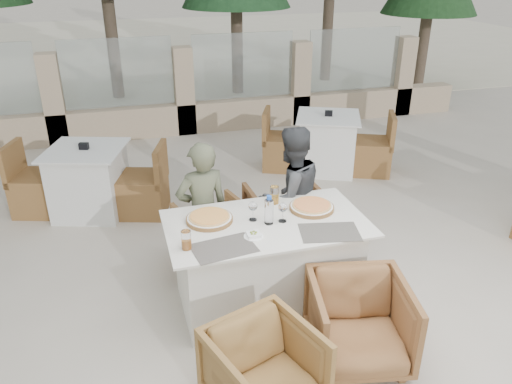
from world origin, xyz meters
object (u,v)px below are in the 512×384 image
object	(u,v)px
dining_table	(266,263)
pizza_left	(209,218)
beer_glass_right	(274,195)
armchair_far_left	(214,233)
wine_glass_centre	(253,210)
diner_right	(291,197)
water_bottle	(269,210)
armchair_near_left	(265,372)
olive_dish	(254,234)
beer_glass_left	(186,240)
wine_glass_near	(283,211)
armchair_near_right	(359,323)
bg_table_a	(89,181)
bg_table_b	(327,143)
diner_left	(203,212)
armchair_far_right	(286,219)
pizza_right	(312,207)

from	to	relation	value
dining_table	pizza_left	size ratio (longest dim) A/B	4.27
beer_glass_right	armchair_far_left	world-z (taller)	beer_glass_right
wine_glass_centre	dining_table	bearing A→B (deg)	-35.51
pizza_left	diner_right	size ratio (longest dim) A/B	0.28
wine_glass_centre	diner_right	xyz separation A→B (m)	(0.51, 0.51, -0.19)
armchair_far_left	water_bottle	bearing A→B (deg)	95.79
water_bottle	armchair_near_left	distance (m)	1.24
beer_glass_right	olive_dish	distance (m)	0.60
beer_glass_left	olive_dish	bearing A→B (deg)	2.91
wine_glass_near	armchair_near_right	size ratio (longest dim) A/B	0.26
armchair_near_left	bg_table_a	xyz separation A→B (m)	(-1.09, 3.20, 0.09)
diner_right	wine_glass_near	bearing A→B (deg)	48.31
bg_table_b	water_bottle	bearing A→B (deg)	-98.57
wine_glass_near	armchair_near_left	bearing A→B (deg)	-114.18
pizza_left	diner_left	size ratio (longest dim) A/B	0.29
armchair_far_right	armchair_near_left	world-z (taller)	armchair_far_right
dining_table	wine_glass_near	size ratio (longest dim) A/B	8.70
beer_glass_right	bg_table_a	world-z (taller)	beer_glass_right
olive_dish	armchair_far_left	distance (m)	1.08
pizza_left	beer_glass_right	size ratio (longest dim) A/B	2.43
beer_glass_left	bg_table_a	xyz separation A→B (m)	(-0.75, 2.36, -0.46)
wine_glass_near	diner_right	size ratio (longest dim) A/B	0.14
dining_table	beer_glass_left	size ratio (longest dim) A/B	11.02
pizza_right	armchair_far_right	size ratio (longest dim) A/B	0.52
bg_table_a	armchair_near_left	bearing A→B (deg)	-53.40
beer_glass_left	armchair_far_right	size ratio (longest dim) A/B	0.20
armchair_far_left	armchair_near_right	bearing A→B (deg)	99.72
armchair_far_left	diner_left	distance (m)	0.43
pizza_left	bg_table_a	distance (m)	2.27
bg_table_b	beer_glass_right	bearing A→B (deg)	-99.59
armchair_far_right	diner_left	bearing A→B (deg)	12.61
pizza_left	armchair_far_left	xyz separation A→B (m)	(0.15, 0.61, -0.50)
armchair_far_left	diner_left	xyz separation A→B (m)	(-0.14, -0.21, 0.35)
pizza_left	armchair_far_right	size ratio (longest dim) A/B	0.52
water_bottle	wine_glass_near	distance (m)	0.12
armchair_far_left	armchair_near_right	distance (m)	1.74
bg_table_a	pizza_left	bearing A→B (deg)	-45.70
dining_table	diner_left	bearing A→B (deg)	127.07
wine_glass_centre	armchair_far_right	world-z (taller)	wine_glass_centre
pizza_right	diner_right	world-z (taller)	diner_right
wine_glass_near	diner_right	bearing A→B (deg)	64.38
wine_glass_near	armchair_far_left	size ratio (longest dim) A/B	0.29
beer_glass_left	armchair_far_left	xyz separation A→B (m)	(0.39, 0.98, -0.55)
armchair_far_right	diner_left	distance (m)	0.94
diner_right	bg_table_a	distance (m)	2.43
beer_glass_right	diner_right	xyz separation A→B (m)	(0.25, 0.27, -0.17)
pizza_left	bg_table_b	bearing A→B (deg)	49.07
wine_glass_near	dining_table	bearing A→B (deg)	170.96
armchair_far_left	diner_right	bearing A→B (deg)	150.27
armchair_far_left	beer_glass_right	bearing A→B (deg)	119.73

